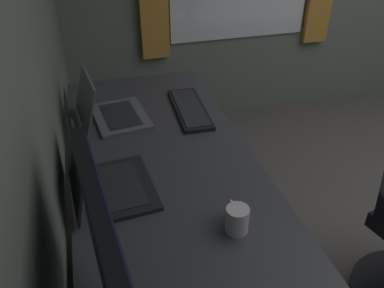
{
  "coord_description": "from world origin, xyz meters",
  "views": [
    {
      "loc": [
        -0.61,
        2.12,
        1.63
      ],
      "look_at": [
        0.37,
        1.84,
        0.95
      ],
      "focal_mm": 36.06,
      "sensor_mm": 36.0,
      "label": 1
    }
  ],
  "objects_px": {
    "laptop_leftmost": "(107,110)",
    "keyboard_main": "(190,109)",
    "laptop_left": "(103,181)",
    "coffee_mug": "(237,219)",
    "monitor_primary": "(112,280)"
  },
  "relations": [
    {
      "from": "monitor_primary",
      "to": "laptop_leftmost",
      "type": "bearing_deg",
      "value": -3.56
    },
    {
      "from": "laptop_left",
      "to": "coffee_mug",
      "type": "distance_m",
      "value": 0.48
    },
    {
      "from": "laptop_left",
      "to": "coffee_mug",
      "type": "relative_size",
      "value": 3.05
    },
    {
      "from": "laptop_leftmost",
      "to": "coffee_mug",
      "type": "height_order",
      "value": "laptop_leftmost"
    },
    {
      "from": "coffee_mug",
      "to": "monitor_primary",
      "type": "bearing_deg",
      "value": 126.84
    },
    {
      "from": "laptop_left",
      "to": "coffee_mug",
      "type": "height_order",
      "value": "laptop_left"
    },
    {
      "from": "monitor_primary",
      "to": "laptop_left",
      "type": "bearing_deg",
      "value": -0.63
    },
    {
      "from": "laptop_leftmost",
      "to": "keyboard_main",
      "type": "height_order",
      "value": "laptop_leftmost"
    },
    {
      "from": "keyboard_main",
      "to": "laptop_left",
      "type": "bearing_deg",
      "value": 137.87
    },
    {
      "from": "keyboard_main",
      "to": "coffee_mug",
      "type": "bearing_deg",
      "value": 174.98
    },
    {
      "from": "laptop_left",
      "to": "monitor_primary",
      "type": "bearing_deg",
      "value": 179.37
    },
    {
      "from": "monitor_primary",
      "to": "coffee_mug",
      "type": "distance_m",
      "value": 0.53
    },
    {
      "from": "laptop_leftmost",
      "to": "coffee_mug",
      "type": "distance_m",
      "value": 0.87
    },
    {
      "from": "laptop_left",
      "to": "keyboard_main",
      "type": "bearing_deg",
      "value": -42.13
    },
    {
      "from": "laptop_leftmost",
      "to": "keyboard_main",
      "type": "bearing_deg",
      "value": -92.24
    }
  ]
}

